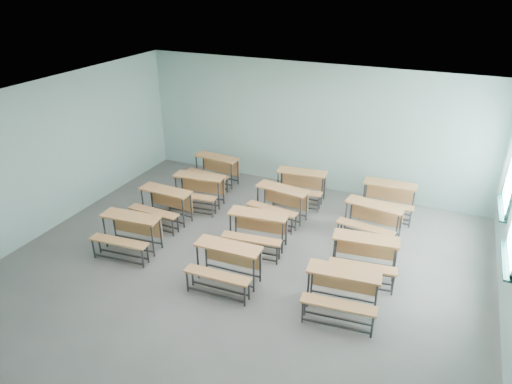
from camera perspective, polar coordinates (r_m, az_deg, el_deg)
room at (r=8.15m, az=-1.07°, el=0.04°), size 9.04×8.04×3.24m
desk_unit_r0c0 at (r=9.49m, az=-15.59°, el=-4.47°), size 1.27×0.92×0.75m
desk_unit_r0c1 at (r=8.25m, az=-3.75°, el=-8.50°), size 1.23×0.86×0.75m
desk_unit_r0c2 at (r=7.74m, az=10.73°, el=-11.57°), size 1.28×0.93×0.75m
desk_unit_r1c0 at (r=10.40m, az=-11.50°, el=-1.16°), size 1.22×0.84×0.75m
desk_unit_r1c1 at (r=9.23m, az=0.10°, el=-4.31°), size 1.29×0.94×0.75m
desk_unit_r1c2 at (r=8.68m, az=13.42°, el=-7.30°), size 1.30×0.95×0.75m
desk_unit_r2c0 at (r=10.97m, az=-7.29°, el=0.67°), size 1.29×0.94×0.75m
desk_unit_r2c1 at (r=10.29m, az=2.99°, el=-0.94°), size 1.29×0.95×0.75m
desk_unit_r2c2 at (r=9.89m, az=14.30°, el=-2.99°), size 1.29×0.95×0.75m
desk_unit_r3c0 at (r=12.06m, az=-5.19°, el=3.20°), size 1.26×0.90×0.75m
desk_unit_r3c1 at (r=11.17m, az=5.57°, el=1.24°), size 1.27×0.92×0.75m
desk_unit_r3c2 at (r=10.93m, az=16.26°, el=-0.33°), size 1.24×0.86×0.75m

